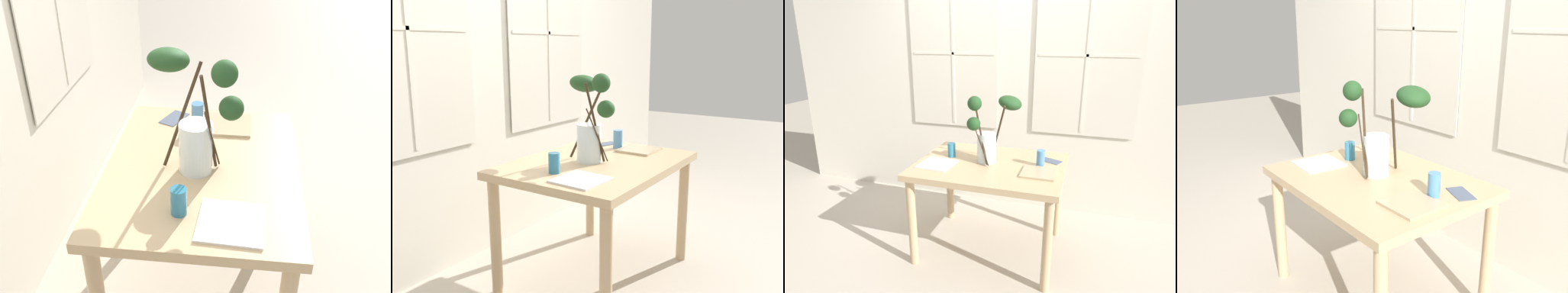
{
  "view_description": "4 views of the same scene",
  "coord_description": "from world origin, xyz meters",
  "views": [
    {
      "loc": [
        -1.74,
        -0.16,
        1.92
      ],
      "look_at": [
        -0.04,
        0.03,
        0.89
      ],
      "focal_mm": 41.66,
      "sensor_mm": 36.0,
      "label": 1
    },
    {
      "loc": [
        -2.27,
        -1.42,
        1.47
      ],
      "look_at": [
        -0.02,
        0.05,
        0.86
      ],
      "focal_mm": 40.99,
      "sensor_mm": 36.0,
      "label": 2
    },
    {
      "loc": [
        0.69,
        -2.42,
        1.73
      ],
      "look_at": [
        -0.09,
        0.01,
        0.9
      ],
      "focal_mm": 31.24,
      "sensor_mm": 36.0,
      "label": 3
    },
    {
      "loc": [
        1.71,
        -1.34,
        1.63
      ],
      "look_at": [
        -0.05,
        0.01,
        0.94
      ],
      "focal_mm": 37.62,
      "sensor_mm": 36.0,
      "label": 4
    }
  ],
  "objects": [
    {
      "name": "ground",
      "position": [
        0.0,
        0.0,
        0.0
      ],
      "size": [
        14.0,
        14.0,
        0.0
      ],
      "primitive_type": "plane",
      "color": "#B7AD9E"
    },
    {
      "name": "plate_square_right",
      "position": [
        0.39,
        -0.09,
        0.78
      ],
      "size": [
        0.24,
        0.24,
        0.01
      ],
      "primitive_type": "cube",
      "rotation": [
        0.0,
        0.0,
        -0.0
      ],
      "color": "tan",
      "rests_on": "dining_table"
    },
    {
      "name": "back_wall_with_windows",
      "position": [
        0.0,
        0.94,
        1.35
      ],
      "size": [
        5.17,
        0.14,
        2.68
      ],
      "color": "silver",
      "rests_on": "ground"
    },
    {
      "name": "drinking_glass_blue_right",
      "position": [
        0.38,
        0.07,
        0.84
      ],
      "size": [
        0.06,
        0.06,
        0.13
      ],
      "primitive_type": "cylinder",
      "color": "#4C84BC",
      "rests_on": "dining_table"
    },
    {
      "name": "plate_square_left",
      "position": [
        -0.39,
        -0.15,
        0.78
      ],
      "size": [
        0.27,
        0.27,
        0.01
      ],
      "primitive_type": "cube",
      "rotation": [
        0.0,
        0.0,
        -0.05
      ],
      "color": "white",
      "rests_on": "dining_table"
    },
    {
      "name": "vase_with_branches",
      "position": [
        -0.01,
        0.04,
        1.04
      ],
      "size": [
        0.42,
        0.5,
        0.55
      ],
      "color": "silver",
      "rests_on": "dining_table"
    },
    {
      "name": "drinking_glass_blue_left",
      "position": [
        -0.35,
        0.06,
        0.83
      ],
      "size": [
        0.06,
        0.06,
        0.12
      ],
      "primitive_type": "cylinder",
      "color": "teal",
      "rests_on": "dining_table"
    },
    {
      "name": "dining_table",
      "position": [
        0.0,
        0.0,
        0.67
      ],
      "size": [
        1.15,
        0.88,
        0.77
      ],
      "color": "tan",
      "rests_on": "ground"
    },
    {
      "name": "napkin_folded",
      "position": [
        0.45,
        0.2,
        0.77
      ],
      "size": [
        0.19,
        0.16,
        0.0
      ],
      "primitive_type": "cube",
      "rotation": [
        0.0,
        0.0,
        -0.42
      ],
      "color": "#4C566B",
      "rests_on": "dining_table"
    }
  ]
}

